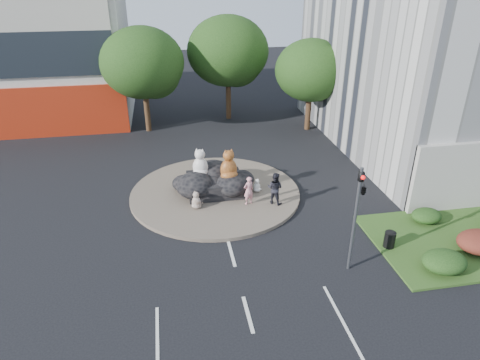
# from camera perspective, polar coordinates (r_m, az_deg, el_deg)

# --- Properties ---
(ground) EXTENTS (120.00, 120.00, 0.00)m
(ground) POSITION_cam_1_polar(r_m,az_deg,el_deg) (17.52, 1.07, -17.47)
(ground) COLOR black
(ground) RESTS_ON ground
(roundabout_island) EXTENTS (10.00, 10.00, 0.20)m
(roundabout_island) POSITION_cam_1_polar(r_m,az_deg,el_deg) (25.51, -3.31, -1.71)
(roundabout_island) COLOR brown
(roundabout_island) RESTS_ON ground
(rock_plinth) EXTENTS (3.20, 2.60, 0.90)m
(rock_plinth) POSITION_cam_1_polar(r_m,az_deg,el_deg) (25.26, -3.34, -0.62)
(rock_plinth) COLOR black
(rock_plinth) RESTS_ON roundabout_island
(grass_verge) EXTENTS (10.00, 6.00, 0.12)m
(grass_verge) POSITION_cam_1_polar(r_m,az_deg,el_deg) (24.36, 28.62, -6.89)
(grass_verge) COLOR #2A551C
(grass_verge) RESTS_ON ground
(tree_left) EXTENTS (6.46, 6.46, 8.27)m
(tree_left) POSITION_cam_1_polar(r_m,az_deg,el_deg) (35.11, -12.74, 14.59)
(tree_left) COLOR #382314
(tree_left) RESTS_ON ground
(tree_mid) EXTENTS (6.84, 6.84, 8.76)m
(tree_mid) POSITION_cam_1_polar(r_m,az_deg,el_deg) (37.41, -1.54, 16.40)
(tree_mid) COLOR #382314
(tree_mid) RESTS_ON ground
(tree_right) EXTENTS (5.70, 5.70, 7.30)m
(tree_right) POSITION_cam_1_polar(r_m,az_deg,el_deg) (35.23, 9.52, 13.87)
(tree_right) COLOR #382314
(tree_right) RESTS_ON ground
(hedge_near_green) EXTENTS (2.00, 1.60, 0.90)m
(hedge_near_green) POSITION_cam_1_polar(r_m,az_deg,el_deg) (21.12, 25.60, -9.79)
(hedge_near_green) COLOR #193410
(hedge_near_green) RESTS_ON grass_verge
(hedge_red) EXTENTS (2.20, 1.76, 0.99)m
(hedge_red) POSITION_cam_1_polar(r_m,az_deg,el_deg) (23.16, 29.37, -7.22)
(hedge_red) COLOR #552516
(hedge_red) RESTS_ON grass_verge
(hedge_back_green) EXTENTS (1.60, 1.28, 0.72)m
(hedge_back_green) POSITION_cam_1_polar(r_m,az_deg,el_deg) (24.51, 23.61, -4.39)
(hedge_back_green) COLOR #193410
(hedge_back_green) RESTS_ON grass_verge
(traffic_light) EXTENTS (0.44, 1.24, 5.00)m
(traffic_light) POSITION_cam_1_polar(r_m,az_deg,el_deg) (18.36, 15.73, -2.29)
(traffic_light) COLOR #595B60
(traffic_light) RESTS_ON ground
(street_lamp) EXTENTS (2.34, 0.22, 8.06)m
(street_lamp) POSITION_cam_1_polar(r_m,az_deg,el_deg) (26.60, 25.83, 7.26)
(street_lamp) COLOR #595B60
(street_lamp) RESTS_ON ground
(cat_white) EXTENTS (1.34, 1.26, 1.76)m
(cat_white) POSITION_cam_1_polar(r_m,az_deg,el_deg) (24.97, -5.33, 2.36)
(cat_white) COLOR silver
(cat_white) RESTS_ON rock_plinth
(cat_tabby) EXTENTS (1.32, 1.21, 1.89)m
(cat_tabby) POSITION_cam_1_polar(r_m,az_deg,el_deg) (24.48, -1.52, 2.12)
(cat_tabby) COLOR #B96026
(cat_tabby) RESTS_ON rock_plinth
(kitten_calico) EXTENTS (0.81, 0.82, 1.03)m
(kitten_calico) POSITION_cam_1_polar(r_m,az_deg,el_deg) (23.61, -5.87, -2.60)
(kitten_calico) COLOR silver
(kitten_calico) RESTS_ON roundabout_island
(kitten_white) EXTENTS (0.64, 0.62, 0.82)m
(kitten_white) POSITION_cam_1_polar(r_m,az_deg,el_deg) (25.28, 2.27, -0.66)
(kitten_white) COLOR white
(kitten_white) RESTS_ON roundabout_island
(pedestrian_pink) EXTENTS (0.71, 0.59, 1.67)m
(pedestrian_pink) POSITION_cam_1_polar(r_m,az_deg,el_deg) (23.75, 1.15, -1.39)
(pedestrian_pink) COLOR pink
(pedestrian_pink) RESTS_ON roundabout_island
(pedestrian_dark) EXTENTS (1.15, 1.11, 1.87)m
(pedestrian_dark) POSITION_cam_1_polar(r_m,az_deg,el_deg) (23.85, 4.68, -1.09)
(pedestrian_dark) COLOR black
(pedestrian_dark) RESTS_ON roundabout_island
(parked_car) EXTENTS (4.93, 2.04, 1.59)m
(parked_car) POSITION_cam_1_polar(r_m,az_deg,el_deg) (39.19, -28.93, 6.35)
(parked_car) COLOR #95989C
(parked_car) RESTS_ON ground
(litter_bin) EXTENTS (0.68, 0.68, 0.80)m
(litter_bin) POSITION_cam_1_polar(r_m,az_deg,el_deg) (21.78, 19.32, -7.49)
(litter_bin) COLOR black
(litter_bin) RESTS_ON grass_verge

